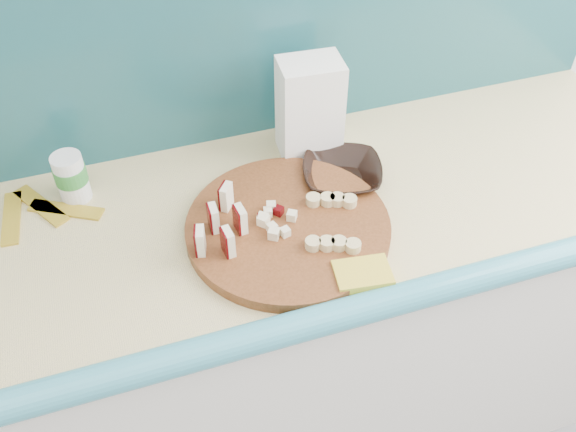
# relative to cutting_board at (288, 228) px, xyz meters

# --- Properties ---
(kitchen_counter) EXTENTS (2.20, 0.63, 0.91)m
(kitchen_counter) POSITION_rel_cutting_board_xyz_m (-0.17, 0.07, -0.47)
(kitchen_counter) COLOR silver
(kitchen_counter) RESTS_ON ground
(backsplash) EXTENTS (2.20, 0.02, 0.50)m
(backsplash) POSITION_rel_cutting_board_xyz_m (-0.17, 0.36, 0.24)
(backsplash) COLOR teal
(backsplash) RESTS_ON kitchen_counter
(cutting_board) EXTENTS (0.54, 0.54, 0.03)m
(cutting_board) POSITION_rel_cutting_board_xyz_m (0.00, 0.00, 0.00)
(cutting_board) COLOR #4B2710
(cutting_board) RESTS_ON kitchen_counter
(apple_wedges) EXTENTS (0.12, 0.16, 0.06)m
(apple_wedges) POSITION_rel_cutting_board_xyz_m (-0.13, 0.01, 0.04)
(apple_wedges) COLOR #F2E3C1
(apple_wedges) RESTS_ON cutting_board
(apple_chunks) EXTENTS (0.06, 0.06, 0.02)m
(apple_chunks) POSITION_rel_cutting_board_xyz_m (-0.02, 0.01, 0.02)
(apple_chunks) COLOR #FCEFC9
(apple_chunks) RESTS_ON cutting_board
(banana_slices) EXTENTS (0.15, 0.18, 0.02)m
(banana_slices) POSITION_rel_cutting_board_xyz_m (0.08, -0.03, 0.02)
(banana_slices) COLOR #CEB67E
(banana_slices) RESTS_ON cutting_board
(brown_bowl) EXTENTS (0.22, 0.22, 0.04)m
(brown_bowl) POSITION_rel_cutting_board_xyz_m (0.16, 0.11, 0.01)
(brown_bowl) COLOR black
(brown_bowl) RESTS_ON kitchen_counter
(flour_bag) EXTENTS (0.14, 0.11, 0.23)m
(flour_bag) POSITION_rel_cutting_board_xyz_m (0.13, 0.24, 0.10)
(flour_bag) COLOR white
(flour_bag) RESTS_ON kitchen_counter
(canister) EXTENTS (0.07, 0.07, 0.11)m
(canister) POSITION_rel_cutting_board_xyz_m (-0.40, 0.24, 0.05)
(canister) COLOR white
(canister) RESTS_ON kitchen_counter
(sponge) EXTENTS (0.12, 0.09, 0.03)m
(sponge) POSITION_rel_cutting_board_xyz_m (0.09, -0.17, 0.00)
(sponge) COLOR gold
(sponge) RESTS_ON kitchen_counter
(banana_peel) EXTENTS (0.21, 0.18, 0.01)m
(banana_peel) POSITION_rel_cutting_board_xyz_m (-0.48, 0.22, -0.01)
(banana_peel) COLOR gold
(banana_peel) RESTS_ON kitchen_counter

